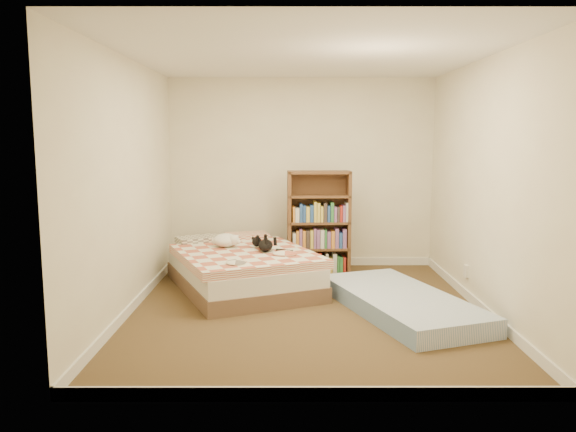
{
  "coord_description": "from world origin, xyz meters",
  "views": [
    {
      "loc": [
        -0.19,
        -5.49,
        1.73
      ],
      "look_at": [
        -0.18,
        0.3,
        0.91
      ],
      "focal_mm": 35.0,
      "sensor_mm": 36.0,
      "label": 1
    }
  ],
  "objects_px": {
    "floor_mattress": "(401,303)",
    "black_cat": "(266,245)",
    "bookshelf": "(319,235)",
    "white_dog": "(226,240)",
    "bed": "(242,268)"
  },
  "relations": [
    {
      "from": "bed",
      "to": "white_dog",
      "type": "xyz_separation_m",
      "value": [
        -0.19,
        0.12,
        0.3
      ]
    },
    {
      "from": "bed",
      "to": "white_dog",
      "type": "distance_m",
      "value": 0.38
    },
    {
      "from": "floor_mattress",
      "to": "white_dog",
      "type": "height_order",
      "value": "white_dog"
    },
    {
      "from": "bed",
      "to": "bookshelf",
      "type": "height_order",
      "value": "bookshelf"
    },
    {
      "from": "bookshelf",
      "to": "floor_mattress",
      "type": "height_order",
      "value": "bookshelf"
    },
    {
      "from": "bed",
      "to": "bookshelf",
      "type": "bearing_deg",
      "value": 13.52
    },
    {
      "from": "bookshelf",
      "to": "floor_mattress",
      "type": "distance_m",
      "value": 1.79
    },
    {
      "from": "bookshelf",
      "to": "black_cat",
      "type": "relative_size",
      "value": 2.11
    },
    {
      "from": "floor_mattress",
      "to": "white_dog",
      "type": "relative_size",
      "value": 5.42
    },
    {
      "from": "floor_mattress",
      "to": "bookshelf",
      "type": "bearing_deg",
      "value": 95.63
    },
    {
      "from": "black_cat",
      "to": "white_dog",
      "type": "relative_size",
      "value": 1.69
    },
    {
      "from": "bed",
      "to": "black_cat",
      "type": "distance_m",
      "value": 0.41
    },
    {
      "from": "floor_mattress",
      "to": "black_cat",
      "type": "relative_size",
      "value": 3.21
    },
    {
      "from": "bookshelf",
      "to": "white_dog",
      "type": "height_order",
      "value": "bookshelf"
    },
    {
      "from": "bookshelf",
      "to": "floor_mattress",
      "type": "xyz_separation_m",
      "value": [
        0.74,
        -1.58,
        -0.41
      ]
    }
  ]
}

